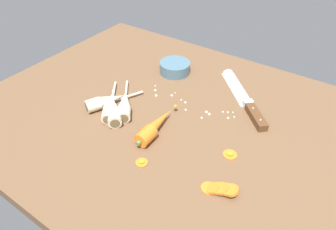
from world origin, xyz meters
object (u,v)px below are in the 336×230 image
at_px(chefs_knife, 241,94).
at_px(parsnip_front, 110,105).
at_px(parsnip_mid_right, 114,111).
at_px(parsnip_back, 105,101).
at_px(whole_carrot, 156,127).
at_px(carrot_slice_stack, 220,189).
at_px(prep_bowl, 175,67).
at_px(parsnip_mid_left, 125,104).
at_px(carrot_slice_stray_near, 230,154).
at_px(carrot_slice_stray_mid, 142,162).

xyz_separation_m(chefs_knife, parsnip_front, (-0.30, -0.30, 0.01)).
relative_size(parsnip_front, parsnip_mid_right, 1.26).
height_order(parsnip_front, parsnip_back, same).
xyz_separation_m(chefs_knife, parsnip_back, (-0.33, -0.29, 0.01)).
relative_size(parsnip_mid_right, parsnip_back, 0.83).
height_order(whole_carrot, carrot_slice_stack, whole_carrot).
relative_size(chefs_knife, prep_bowl, 2.49).
bearing_deg(carrot_slice_stack, parsnip_mid_left, 163.61).
xyz_separation_m(parsnip_front, parsnip_back, (-0.03, 0.01, 0.00)).
height_order(chefs_knife, parsnip_back, parsnip_back).
height_order(parsnip_mid_right, carrot_slice_stray_near, parsnip_mid_right).
height_order(chefs_knife, parsnip_mid_left, parsnip_mid_left).
bearing_deg(prep_bowl, carrot_slice_stray_near, -37.51).
distance_m(carrot_slice_stack, prep_bowl, 0.53).
bearing_deg(chefs_knife, parsnip_mid_left, -134.83).
relative_size(parsnip_mid_left, parsnip_mid_right, 1.24).
bearing_deg(carrot_slice_stray_near, carrot_slice_stray_mid, -138.84).
relative_size(whole_carrot, carrot_slice_stray_near, 5.36).
bearing_deg(prep_bowl, chefs_knife, -0.40).
distance_m(parsnip_back, carrot_slice_stray_mid, 0.27).
xyz_separation_m(parsnip_front, carrot_slice_stack, (0.41, -0.08, -0.01)).
xyz_separation_m(parsnip_back, carrot_slice_stray_mid, (0.24, -0.12, -0.02)).
bearing_deg(chefs_knife, carrot_slice_stray_near, -72.27).
bearing_deg(parsnip_mid_left, prep_bowl, 88.67).
relative_size(parsnip_front, prep_bowl, 1.66).
relative_size(parsnip_mid_right, carrot_slice_stray_near, 3.97).
height_order(whole_carrot, prep_bowl, whole_carrot).
xyz_separation_m(carrot_slice_stray_mid, prep_bowl, (-0.17, 0.42, 0.02)).
xyz_separation_m(carrot_slice_stray_near, prep_bowl, (-0.34, 0.26, 0.02)).
bearing_deg(parsnip_back, carrot_slice_stray_mid, -27.21).
bearing_deg(carrot_slice_stack, whole_carrot, 161.58).
height_order(parsnip_front, parsnip_mid_right, same).
height_order(parsnip_mid_left, parsnip_back, same).
distance_m(carrot_slice_stack, carrot_slice_stray_near, 0.12).
relative_size(parsnip_back, carrot_slice_stray_mid, 5.70).
xyz_separation_m(carrot_slice_stack, carrot_slice_stray_mid, (-0.20, -0.03, -0.01)).
height_order(parsnip_front, carrot_slice_stray_near, parsnip_front).
xyz_separation_m(whole_carrot, parsnip_front, (-0.17, 0.00, -0.00)).
bearing_deg(parsnip_mid_right, carrot_slice_stack, -10.18).
bearing_deg(parsnip_mid_right, parsnip_mid_left, 84.18).
distance_m(carrot_slice_stray_near, carrot_slice_stray_mid, 0.23).
bearing_deg(parsnip_front, carrot_slice_stray_mid, -28.79).
distance_m(parsnip_mid_right, carrot_slice_stack, 0.39).
xyz_separation_m(chefs_knife, carrot_slice_stray_near, (0.08, -0.26, -0.00)).
bearing_deg(prep_bowl, whole_carrot, -66.12).
height_order(carrot_slice_stack, prep_bowl, prep_bowl).
distance_m(whole_carrot, parsnip_mid_left, 0.14).
bearing_deg(prep_bowl, parsnip_back, -102.55).
xyz_separation_m(whole_carrot, carrot_slice_stray_mid, (0.04, -0.11, -0.02)).
bearing_deg(carrot_slice_stack, parsnip_back, 168.51).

